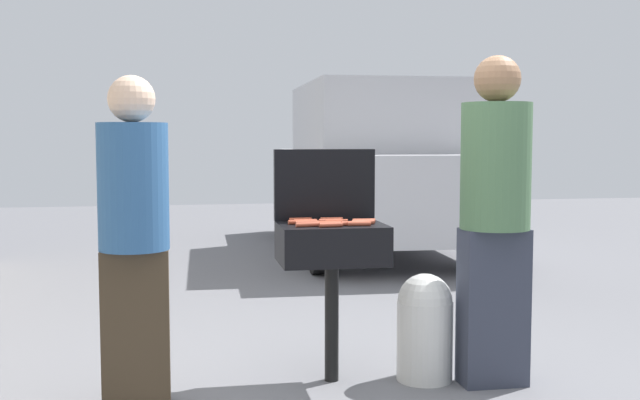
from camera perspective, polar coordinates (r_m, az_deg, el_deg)
name	(u,v)px	position (r m, az deg, el deg)	size (l,w,h in m)	color
ground_plane	(368,390)	(4.38, 3.55, -13.88)	(24.00, 24.00, 0.00)	slate
bbq_grill	(332,249)	(4.36, 0.88, -3.65)	(0.60, 0.44, 0.90)	black
grill_lid_open	(325,185)	(4.54, 0.34, 1.14)	(0.60, 0.05, 0.42)	black
hot_dog_0	(330,221)	(4.39, 0.75, -1.57)	(0.03, 0.03, 0.13)	#B74C33
hot_dog_1	(307,225)	(4.21, -0.94, -1.84)	(0.03, 0.03, 0.13)	#B74C33
hot_dog_2	(353,223)	(4.28, 2.43, -1.74)	(0.03, 0.03, 0.13)	#B74C33
hot_dog_3	(331,223)	(4.29, 0.82, -1.72)	(0.03, 0.03, 0.13)	#AD4228
hot_dog_4	(332,219)	(4.47, 0.86, -1.45)	(0.03, 0.03, 0.13)	#B74C33
hot_dog_5	(364,221)	(4.41, 3.27, -1.55)	(0.03, 0.03, 0.13)	#C6593D
hot_dog_6	(329,224)	(4.25, 0.68, -1.78)	(0.03, 0.03, 0.13)	#B74C33
hot_dog_7	(331,225)	(4.20, 0.81, -1.86)	(0.03, 0.03, 0.13)	#B74C33
hot_dog_8	(305,221)	(4.37, -1.08, -1.59)	(0.03, 0.03, 0.13)	#B74C33
hot_dog_9	(336,222)	(4.36, 1.21, -1.61)	(0.03, 0.03, 0.13)	#AD4228
hot_dog_10	(359,224)	(4.26, 2.92, -1.77)	(0.03, 0.03, 0.13)	#B74C33
hot_dog_11	(363,222)	(4.34, 3.21, -1.65)	(0.03, 0.03, 0.13)	#C6593D
hot_dog_12	(299,222)	(4.34, -1.54, -1.65)	(0.03, 0.03, 0.13)	#AD4228
hot_dog_13	(300,220)	(4.45, -1.47, -1.48)	(0.03, 0.03, 0.13)	#AD4228
hot_dog_14	(307,223)	(4.29, -0.95, -1.71)	(0.03, 0.03, 0.13)	#C6593D
propane_tank	(425,325)	(4.50, 7.77, -9.16)	(0.32, 0.32, 0.62)	silver
person_left	(134,229)	(4.05, -13.62, -2.09)	(0.36, 0.36, 1.71)	#3F3323
person_right	(495,208)	(4.38, 12.84, -0.60)	(0.39, 0.39, 1.84)	#333847
parked_minivan	(376,167)	(9.39, 4.16, 2.42)	(2.12, 4.45, 2.02)	#B7B7BC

